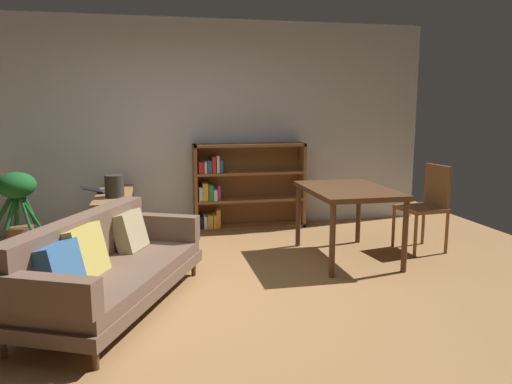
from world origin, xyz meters
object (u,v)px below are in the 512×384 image
at_px(dining_chair_near, 427,202).
at_px(desk_speaker, 114,186).
at_px(fabric_couch, 105,265).
at_px(open_laptop, 104,190).
at_px(potted_floor_plant, 17,201).
at_px(media_console, 116,222).
at_px(bookshelf, 242,187).
at_px(dining_table, 348,196).

bearing_deg(dining_chair_near, desk_speaker, 171.04).
bearing_deg(fabric_couch, dining_chair_near, 16.22).
distance_m(fabric_couch, open_laptop, 1.91).
distance_m(open_laptop, potted_floor_plant, 0.98).
relative_size(media_console, desk_speaker, 5.64).
bearing_deg(open_laptop, bookshelf, 18.96).
bearing_deg(potted_floor_plant, bookshelf, 9.55).
relative_size(potted_floor_plant, bookshelf, 0.59).
height_order(desk_speaker, bookshelf, bookshelf).
xyz_separation_m(fabric_couch, media_console, (-0.03, 1.77, -0.05)).
bearing_deg(dining_chair_near, potted_floor_plant, 166.97).
xyz_separation_m(media_console, bookshelf, (1.58, 0.70, 0.24)).
distance_m(media_console, potted_floor_plant, 1.13).
distance_m(dining_chair_near, bookshelf, 2.35).
bearing_deg(desk_speaker, dining_chair_near, -8.96).
relative_size(desk_speaker, potted_floor_plant, 0.27).
bearing_deg(desk_speaker, dining_table, -15.11).
relative_size(fabric_couch, dining_chair_near, 2.16).
relative_size(desk_speaker, dining_table, 0.20).
distance_m(dining_table, dining_chair_near, 1.01).
distance_m(media_console, open_laptop, 0.39).
xyz_separation_m(media_console, potted_floor_plant, (-1.08, 0.25, 0.24)).
xyz_separation_m(open_laptop, bookshelf, (1.70, 0.58, -0.11)).
xyz_separation_m(fabric_couch, dining_table, (2.39, 0.87, 0.31)).
height_order(fabric_couch, media_console, fabric_couch).
xyz_separation_m(fabric_couch, potted_floor_plant, (-1.11, 2.02, 0.18)).
bearing_deg(fabric_couch, open_laptop, 94.47).
distance_m(potted_floor_plant, bookshelf, 2.70).
bearing_deg(dining_chair_near, bookshelf, 140.88).
bearing_deg(desk_speaker, potted_floor_plant, 155.37).
relative_size(fabric_couch, media_console, 1.54).
bearing_deg(media_console, fabric_couch, -88.98).
height_order(media_console, open_laptop, open_laptop).
relative_size(media_console, potted_floor_plant, 1.54).
bearing_deg(potted_floor_plant, media_console, -13.25).
bearing_deg(desk_speaker, media_console, 95.38).
distance_m(fabric_couch, media_console, 1.77).
height_order(fabric_couch, open_laptop, fabric_couch).
height_order(media_console, desk_speaker, desk_speaker).
height_order(media_console, potted_floor_plant, potted_floor_plant).
bearing_deg(bookshelf, desk_speaker, -148.62).
xyz_separation_m(potted_floor_plant, bookshelf, (2.66, 0.45, 0.00)).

